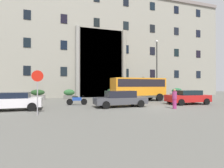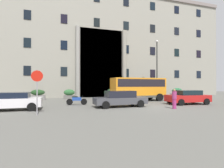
{
  "view_description": "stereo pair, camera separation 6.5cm",
  "coord_description": "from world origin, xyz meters",
  "px_view_note": "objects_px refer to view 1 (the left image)",
  "views": [
    {
      "loc": [
        -7.77,
        -12.97,
        1.89
      ],
      "look_at": [
        -1.79,
        6.86,
        2.04
      ],
      "focal_mm": 26.8,
      "sensor_mm": 36.0,
      "label": 1
    },
    {
      "loc": [
        -7.7,
        -12.99,
        1.89
      ],
      "look_at": [
        -1.79,
        6.86,
        2.04
      ],
      "focal_mm": 26.8,
      "sensor_mm": 36.0,
      "label": 2
    }
  ],
  "objects_px": {
    "hedge_planter_entrance_left": "(143,93)",
    "motorcycle_near_kerb": "(76,100)",
    "orange_minibus": "(138,87)",
    "parked_sedan_second": "(120,99)",
    "bus_stop_sign": "(161,87)",
    "parked_estate_mid": "(14,101)",
    "stop_sign_side_street": "(37,84)",
    "lamppost_plaza_centre": "(157,65)",
    "parked_compact_extra": "(187,97)",
    "hedge_planter_far_east": "(69,94)",
    "hedge_planter_east": "(114,93)",
    "hedge_planter_west": "(177,92)",
    "hedge_planter_far_west": "(38,95)",
    "pedestrian_child_trailing": "(175,99)"
  },
  "relations": [
    {
      "from": "lamppost_plaza_centre",
      "to": "parked_compact_extra",
      "type": "bearing_deg",
      "value": -101.14
    },
    {
      "from": "lamppost_plaza_centre",
      "to": "parked_estate_mid",
      "type": "bearing_deg",
      "value": -155.5
    },
    {
      "from": "orange_minibus",
      "to": "parked_sedan_second",
      "type": "bearing_deg",
      "value": -132.01
    },
    {
      "from": "orange_minibus",
      "to": "parked_estate_mid",
      "type": "distance_m",
      "value": 13.09
    },
    {
      "from": "orange_minibus",
      "to": "lamppost_plaza_centre",
      "type": "relative_size",
      "value": 0.75
    },
    {
      "from": "bus_stop_sign",
      "to": "parked_estate_mid",
      "type": "xyz_separation_m",
      "value": [
        -16.65,
        -5.96,
        -0.98
      ]
    },
    {
      "from": "orange_minibus",
      "to": "pedestrian_child_trailing",
      "type": "xyz_separation_m",
      "value": [
        -0.18,
        -7.06,
        -0.84
      ]
    },
    {
      "from": "bus_stop_sign",
      "to": "parked_estate_mid",
      "type": "distance_m",
      "value": 17.71
    },
    {
      "from": "parked_estate_mid",
      "to": "hedge_planter_entrance_left",
      "type": "bearing_deg",
      "value": 29.2
    },
    {
      "from": "pedestrian_child_trailing",
      "to": "lamppost_plaza_centre",
      "type": "relative_size",
      "value": 0.18
    },
    {
      "from": "orange_minibus",
      "to": "hedge_planter_east",
      "type": "xyz_separation_m",
      "value": [
        -1.5,
        5.09,
        -0.95
      ]
    },
    {
      "from": "parked_compact_extra",
      "to": "motorcycle_near_kerb",
      "type": "height_order",
      "value": "parked_compact_extra"
    },
    {
      "from": "hedge_planter_west",
      "to": "hedge_planter_far_west",
      "type": "bearing_deg",
      "value": 179.81
    },
    {
      "from": "hedge_planter_entrance_left",
      "to": "parked_sedan_second",
      "type": "bearing_deg",
      "value": -126.34
    },
    {
      "from": "bus_stop_sign",
      "to": "motorcycle_near_kerb",
      "type": "distance_m",
      "value": 12.52
    },
    {
      "from": "bus_stop_sign",
      "to": "parked_sedan_second",
      "type": "height_order",
      "value": "bus_stop_sign"
    },
    {
      "from": "hedge_planter_west",
      "to": "stop_sign_side_street",
      "type": "distance_m",
      "value": 23.07
    },
    {
      "from": "hedge_planter_far_west",
      "to": "hedge_planter_far_east",
      "type": "height_order",
      "value": "hedge_planter_far_west"
    },
    {
      "from": "parked_estate_mid",
      "to": "stop_sign_side_street",
      "type": "height_order",
      "value": "stop_sign_side_street"
    },
    {
      "from": "bus_stop_sign",
      "to": "stop_sign_side_street",
      "type": "xyz_separation_m",
      "value": [
        -14.66,
        -8.79,
        0.3
      ]
    },
    {
      "from": "hedge_planter_west",
      "to": "lamppost_plaza_centre",
      "type": "relative_size",
      "value": 0.24
    },
    {
      "from": "hedge_planter_entrance_left",
      "to": "hedge_planter_far_east",
      "type": "bearing_deg",
      "value": 179.61
    },
    {
      "from": "hedge_planter_far_east",
      "to": "parked_estate_mid",
      "type": "relative_size",
      "value": 0.39
    },
    {
      "from": "hedge_planter_far_east",
      "to": "hedge_planter_entrance_left",
      "type": "bearing_deg",
      "value": -0.39
    },
    {
      "from": "hedge_planter_entrance_left",
      "to": "motorcycle_near_kerb",
      "type": "distance_m",
      "value": 13.14
    },
    {
      "from": "parked_sedan_second",
      "to": "lamppost_plaza_centre",
      "type": "xyz_separation_m",
      "value": [
        8.71,
        8.16,
        4.26
      ]
    },
    {
      "from": "parked_estate_mid",
      "to": "orange_minibus",
      "type": "bearing_deg",
      "value": 17.09
    },
    {
      "from": "hedge_planter_west",
      "to": "parked_compact_extra",
      "type": "xyz_separation_m",
      "value": [
        -6.2,
        -9.51,
        0.03
      ]
    },
    {
      "from": "stop_sign_side_street",
      "to": "pedestrian_child_trailing",
      "type": "height_order",
      "value": "stop_sign_side_street"
    },
    {
      "from": "stop_sign_side_street",
      "to": "lamppost_plaza_centre",
      "type": "xyz_separation_m",
      "value": [
        15.09,
        10.61,
        2.99
      ]
    },
    {
      "from": "orange_minibus",
      "to": "hedge_planter_entrance_left",
      "type": "bearing_deg",
      "value": 55.89
    },
    {
      "from": "hedge_planter_far_east",
      "to": "hedge_planter_east",
      "type": "bearing_deg",
      "value": -1.86
    },
    {
      "from": "hedge_planter_east",
      "to": "pedestrian_child_trailing",
      "type": "relative_size",
      "value": 1.34
    },
    {
      "from": "hedge_planter_far_east",
      "to": "hedge_planter_far_west",
      "type": "bearing_deg",
      "value": -174.25
    },
    {
      "from": "hedge_planter_east",
      "to": "lamppost_plaza_centre",
      "type": "bearing_deg",
      "value": -14.46
    },
    {
      "from": "parked_sedan_second",
      "to": "lamppost_plaza_centre",
      "type": "distance_m",
      "value": 12.67
    },
    {
      "from": "parked_estate_mid",
      "to": "bus_stop_sign",
      "type": "bearing_deg",
      "value": 17.56
    },
    {
      "from": "hedge_planter_entrance_left",
      "to": "lamppost_plaza_centre",
      "type": "relative_size",
      "value": 0.18
    },
    {
      "from": "hedge_planter_far_east",
      "to": "pedestrian_child_trailing",
      "type": "xyz_separation_m",
      "value": [
        7.72,
        -12.36,
        0.16
      ]
    },
    {
      "from": "hedge_planter_far_east",
      "to": "parked_estate_mid",
      "type": "xyz_separation_m",
      "value": [
        -4.43,
        -9.6,
        0.07
      ]
    },
    {
      "from": "parked_sedan_second",
      "to": "parked_compact_extra",
      "type": "relative_size",
      "value": 1.1
    },
    {
      "from": "parked_sedan_second",
      "to": "motorcycle_near_kerb",
      "type": "xyz_separation_m",
      "value": [
        -3.56,
        2.48,
        -0.26
      ]
    },
    {
      "from": "bus_stop_sign",
      "to": "hedge_planter_entrance_left",
      "type": "relative_size",
      "value": 1.79
    },
    {
      "from": "hedge_planter_east",
      "to": "motorcycle_near_kerb",
      "type": "relative_size",
      "value": 1.1
    },
    {
      "from": "hedge_planter_east",
      "to": "parked_estate_mid",
      "type": "height_order",
      "value": "hedge_planter_east"
    },
    {
      "from": "parked_estate_mid",
      "to": "motorcycle_near_kerb",
      "type": "relative_size",
      "value": 2.06
    },
    {
      "from": "hedge_planter_east",
      "to": "motorcycle_near_kerb",
      "type": "distance_m",
      "value": 9.46
    },
    {
      "from": "stop_sign_side_street",
      "to": "parked_compact_extra",
      "type": "bearing_deg",
      "value": 10.29
    },
    {
      "from": "hedge_planter_west",
      "to": "hedge_planter_far_east",
      "type": "bearing_deg",
      "value": 178.45
    },
    {
      "from": "bus_stop_sign",
      "to": "hedge_planter_west",
      "type": "xyz_separation_m",
      "value": [
        5.02,
        3.17,
        -0.99
      ]
    }
  ]
}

